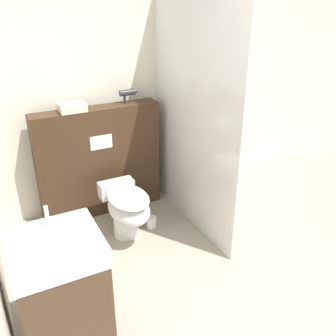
{
  "coord_description": "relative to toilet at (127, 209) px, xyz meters",
  "views": [
    {
      "loc": [
        -1.24,
        -1.22,
        2.17
      ],
      "look_at": [
        0.13,
        1.44,
        0.74
      ],
      "focal_mm": 40.0,
      "sensor_mm": 36.0,
      "label": 1
    }
  ],
  "objects": [
    {
      "name": "spare_toilet_roll",
      "position": [
        0.27,
        0.05,
        -0.26
      ],
      "size": [
        0.1,
        0.1,
        0.11
      ],
      "color": "white",
      "rests_on": "ground_plane"
    },
    {
      "name": "folded_towel",
      "position": [
        -0.27,
        0.59,
        0.86
      ],
      "size": [
        0.24,
        0.2,
        0.07
      ],
      "color": "beige",
      "rests_on": "partition_panel"
    },
    {
      "name": "partition_panel",
      "position": [
        -0.05,
        0.6,
        0.25
      ],
      "size": [
        1.26,
        0.21,
        1.14
      ],
      "color": "#3D2819",
      "rests_on": "ground_plane"
    },
    {
      "name": "hair_drier",
      "position": [
        0.3,
        0.61,
        0.92
      ],
      "size": [
        0.19,
        0.06,
        0.14
      ],
      "color": "#2D2D33",
      "rests_on": "partition_panel"
    },
    {
      "name": "sink_vanity",
      "position": [
        -0.81,
        -1.02,
        0.14
      ],
      "size": [
        0.51,
        0.47,
        1.06
      ],
      "color": "#473323",
      "rests_on": "ground_plane"
    },
    {
      "name": "toilet",
      "position": [
        0.0,
        0.0,
        0.0
      ],
      "size": [
        0.36,
        0.66,
        0.49
      ],
      "color": "white",
      "rests_on": "ground_plane"
    },
    {
      "name": "shower_glass",
      "position": [
        0.69,
        0.02,
        0.77
      ],
      "size": [
        0.04,
        1.52,
        2.17
      ],
      "color": "silver",
      "rests_on": "ground_plane"
    },
    {
      "name": "wall_back",
      "position": [
        0.22,
        0.81,
        0.93
      ],
      "size": [
        8.0,
        0.06,
        2.5
      ],
      "color": "silver",
      "rests_on": "ground_plane"
    }
  ]
}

